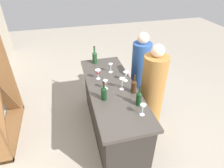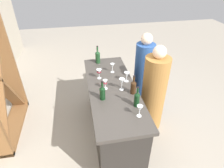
{
  "view_description": "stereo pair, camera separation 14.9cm",
  "coord_description": "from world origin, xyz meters",
  "px_view_note": "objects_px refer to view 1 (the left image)",
  "views": [
    {
      "loc": [
        -2.17,
        0.56,
        2.45
      ],
      "look_at": [
        0.0,
        0.0,
        0.95
      ],
      "focal_mm": 30.52,
      "sensor_mm": 36.0,
      "label": 1
    },
    {
      "loc": [
        -2.2,
        0.42,
        2.45
      ],
      "look_at": [
        0.0,
        0.0,
        0.95
      ],
      "focal_mm": 30.52,
      "sensor_mm": 36.0,
      "label": 2
    }
  ],
  "objects_px": {
    "wine_bottle_second_left_dark_green": "(104,93)",
    "wine_glass_far_right": "(98,73)",
    "person_center_guest": "(140,73)",
    "wine_glass_far_left": "(111,66)",
    "wine_glass_near_left": "(126,75)",
    "wine_glass_near_right": "(122,81)",
    "wine_glass_far_center": "(105,83)",
    "wine_bottle_leftmost_dark_green": "(139,98)",
    "wine_bottle_center_amber_brown": "(134,86)",
    "wine_glass_near_center": "(143,108)",
    "wine_bottle_second_right_olive_green": "(95,57)",
    "person_left_guest": "(152,91)"
  },
  "relations": [
    {
      "from": "person_center_guest",
      "to": "wine_bottle_leftmost_dark_green",
      "type": "bearing_deg",
      "value": 85.04
    },
    {
      "from": "wine_glass_near_left",
      "to": "wine_glass_near_right",
      "type": "xyz_separation_m",
      "value": [
        -0.2,
        0.12,
        0.02
      ]
    },
    {
      "from": "wine_bottle_leftmost_dark_green",
      "to": "person_center_guest",
      "type": "height_order",
      "value": "person_center_guest"
    },
    {
      "from": "wine_glass_near_center",
      "to": "wine_glass_far_left",
      "type": "height_order",
      "value": "wine_glass_near_center"
    },
    {
      "from": "wine_bottle_second_left_dark_green",
      "to": "wine_glass_far_left",
      "type": "height_order",
      "value": "wine_bottle_second_left_dark_green"
    },
    {
      "from": "wine_glass_near_left",
      "to": "person_left_guest",
      "type": "height_order",
      "value": "person_left_guest"
    },
    {
      "from": "wine_bottle_center_amber_brown",
      "to": "wine_glass_far_center",
      "type": "bearing_deg",
      "value": 63.44
    },
    {
      "from": "wine_bottle_center_amber_brown",
      "to": "wine_bottle_second_right_olive_green",
      "type": "distance_m",
      "value": 1.05
    },
    {
      "from": "wine_glass_near_center",
      "to": "wine_glass_far_center",
      "type": "height_order",
      "value": "wine_glass_near_center"
    },
    {
      "from": "wine_bottle_second_left_dark_green",
      "to": "wine_glass_far_right",
      "type": "distance_m",
      "value": 0.52
    },
    {
      "from": "wine_bottle_center_amber_brown",
      "to": "wine_glass_far_center",
      "type": "relative_size",
      "value": 1.95
    },
    {
      "from": "wine_bottle_leftmost_dark_green",
      "to": "wine_glass_far_right",
      "type": "distance_m",
      "value": 0.82
    },
    {
      "from": "wine_glass_far_right",
      "to": "wine_bottle_leftmost_dark_green",
      "type": "bearing_deg",
      "value": -153.21
    },
    {
      "from": "wine_bottle_second_left_dark_green",
      "to": "person_left_guest",
      "type": "xyz_separation_m",
      "value": [
        0.3,
        -0.85,
        -0.34
      ]
    },
    {
      "from": "wine_bottle_leftmost_dark_green",
      "to": "person_left_guest",
      "type": "height_order",
      "value": "person_left_guest"
    },
    {
      "from": "person_left_guest",
      "to": "wine_glass_far_left",
      "type": "bearing_deg",
      "value": -12.68
    },
    {
      "from": "wine_glass_far_center",
      "to": "person_center_guest",
      "type": "height_order",
      "value": "person_center_guest"
    },
    {
      "from": "wine_bottle_second_right_olive_green",
      "to": "wine_glass_near_left",
      "type": "bearing_deg",
      "value": -153.05
    },
    {
      "from": "wine_bottle_leftmost_dark_green",
      "to": "wine_glass_near_center",
      "type": "relative_size",
      "value": 1.85
    },
    {
      "from": "wine_glass_near_right",
      "to": "wine_glass_far_center",
      "type": "distance_m",
      "value": 0.23
    },
    {
      "from": "wine_bottle_second_left_dark_green",
      "to": "wine_glass_far_center",
      "type": "xyz_separation_m",
      "value": [
        0.23,
        -0.07,
        -0.01
      ]
    },
    {
      "from": "wine_bottle_second_left_dark_green",
      "to": "wine_glass_far_left",
      "type": "distance_m",
      "value": 0.71
    },
    {
      "from": "wine_bottle_second_right_olive_green",
      "to": "wine_bottle_second_left_dark_green",
      "type": "bearing_deg",
      "value": 176.22
    },
    {
      "from": "wine_glass_far_center",
      "to": "wine_bottle_center_amber_brown",
      "type": "bearing_deg",
      "value": -116.56
    },
    {
      "from": "wine_glass_far_center",
      "to": "wine_glass_far_left",
      "type": "bearing_deg",
      "value": -22.96
    },
    {
      "from": "wine_glass_far_center",
      "to": "person_left_guest",
      "type": "xyz_separation_m",
      "value": [
        0.07,
        -0.78,
        -0.33
      ]
    },
    {
      "from": "wine_bottle_second_left_dark_green",
      "to": "wine_glass_far_right",
      "type": "relative_size",
      "value": 1.76
    },
    {
      "from": "wine_bottle_second_right_olive_green",
      "to": "wine_glass_near_left",
      "type": "relative_size",
      "value": 2.03
    },
    {
      "from": "wine_bottle_second_left_dark_green",
      "to": "wine_bottle_second_right_olive_green",
      "type": "bearing_deg",
      "value": -3.78
    },
    {
      "from": "wine_bottle_center_amber_brown",
      "to": "person_left_guest",
      "type": "bearing_deg",
      "value": -59.48
    },
    {
      "from": "wine_glass_far_left",
      "to": "wine_glass_near_left",
      "type": "bearing_deg",
      "value": -153.05
    },
    {
      "from": "wine_glass_near_left",
      "to": "wine_glass_far_center",
      "type": "distance_m",
      "value": 0.36
    },
    {
      "from": "wine_bottle_second_left_dark_green",
      "to": "person_left_guest",
      "type": "relative_size",
      "value": 0.19
    },
    {
      "from": "wine_glass_far_center",
      "to": "person_center_guest",
      "type": "bearing_deg",
      "value": -49.96
    },
    {
      "from": "wine_glass_near_left",
      "to": "wine_bottle_center_amber_brown",
      "type": "bearing_deg",
      "value": -177.45
    },
    {
      "from": "wine_glass_near_center",
      "to": "wine_bottle_second_left_dark_green",
      "type": "bearing_deg",
      "value": 43.01
    },
    {
      "from": "wine_glass_near_left",
      "to": "wine_glass_far_left",
      "type": "distance_m",
      "value": 0.34
    },
    {
      "from": "wine_glass_near_right",
      "to": "wine_glass_far_left",
      "type": "relative_size",
      "value": 1.17
    },
    {
      "from": "wine_bottle_second_left_dark_green",
      "to": "person_center_guest",
      "type": "xyz_separation_m",
      "value": [
        0.91,
        -0.88,
        -0.35
      ]
    },
    {
      "from": "wine_bottle_center_amber_brown",
      "to": "person_center_guest",
      "type": "height_order",
      "value": "person_center_guest"
    },
    {
      "from": "wine_bottle_second_left_dark_green",
      "to": "wine_bottle_center_amber_brown",
      "type": "relative_size",
      "value": 0.99
    },
    {
      "from": "wine_bottle_second_right_olive_green",
      "to": "person_left_guest",
      "type": "xyz_separation_m",
      "value": [
        -0.73,
        -0.78,
        -0.35
      ]
    },
    {
      "from": "wine_bottle_center_amber_brown",
      "to": "wine_bottle_second_right_olive_green",
      "type": "relative_size",
      "value": 0.89
    },
    {
      "from": "wine_glass_far_left",
      "to": "person_center_guest",
      "type": "bearing_deg",
      "value": -68.59
    },
    {
      "from": "wine_bottle_center_amber_brown",
      "to": "wine_glass_near_right",
      "type": "height_order",
      "value": "wine_bottle_center_amber_brown"
    },
    {
      "from": "wine_glass_near_right",
      "to": "person_center_guest",
      "type": "distance_m",
      "value": 1.02
    },
    {
      "from": "wine_bottle_second_left_dark_green",
      "to": "wine_glass_near_center",
      "type": "bearing_deg",
      "value": -136.99
    },
    {
      "from": "wine_glass_near_center",
      "to": "wine_glass_far_right",
      "type": "height_order",
      "value": "wine_glass_far_right"
    },
    {
      "from": "wine_bottle_second_right_olive_green",
      "to": "person_left_guest",
      "type": "relative_size",
      "value": 0.21
    },
    {
      "from": "wine_glass_near_left",
      "to": "wine_glass_far_left",
      "type": "relative_size",
      "value": 1.01
    }
  ]
}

